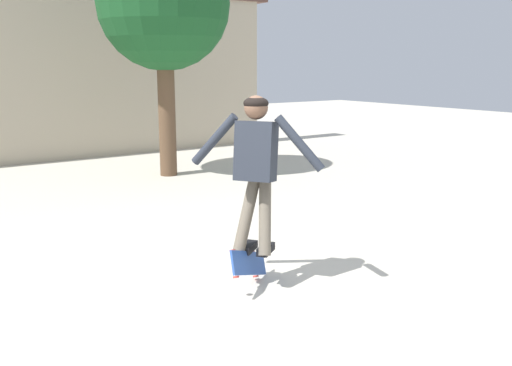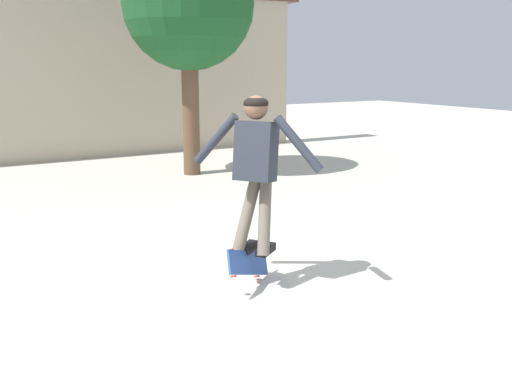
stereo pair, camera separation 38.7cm
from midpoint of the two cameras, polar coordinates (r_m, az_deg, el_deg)
The scene contains 5 objects.
ground_plane at distance 5.05m, azimuth 0.13°, elevation -11.56°, with size 40.00×40.00×0.00m, color beige.
building_backdrop at distance 12.61m, azimuth -20.07°, elevation 11.03°, with size 12.50×0.52×5.03m.
tree_right at distance 10.48m, azimuth -5.69°, elevation 17.22°, with size 2.31×2.31×4.19m.
skater at distance 5.04m, azimuth 2.21°, elevation 2.26°, with size 0.80×1.05×1.43m.
skateboard_flipping at distance 5.22m, azimuth 1.37°, elevation -8.03°, with size 0.65×0.50×0.45m.
Camera 2 is at (-2.20, -4.09, 2.01)m, focal length 40.00 mm.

